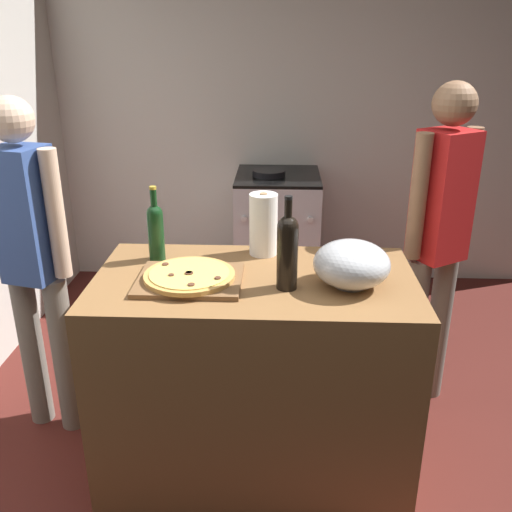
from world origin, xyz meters
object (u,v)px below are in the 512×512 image
wine_bottle_clear (156,229)px  stove (277,236)px  mixing_bowl (352,264)px  wine_bottle_green (287,249)px  pizza (189,275)px  person_in_red (438,232)px  person_in_stripes (32,254)px  paper_towel_roll (263,224)px

wine_bottle_clear → stove: bearing=72.5°
mixing_bowl → stove: (-0.29, 1.81, -0.55)m
wine_bottle_green → mixing_bowl: bearing=6.9°
wine_bottle_green → stove: wine_bottle_green is taller
pizza → person_in_red: person_in_red is taller
wine_bottle_green → stove: (-0.05, 1.84, -0.62)m
person_in_stripes → pizza: bearing=-22.2°
mixing_bowl → wine_bottle_green: 0.25m
wine_bottle_clear → mixing_bowl: bearing=-16.2°
person_in_red → wine_bottle_green: bearing=-139.5°
pizza → wine_bottle_clear: bearing=127.2°
stove → wine_bottle_green: bearing=-88.6°
paper_towel_roll → person_in_red: person_in_red is taller
person_in_stripes → person_in_red: 1.86m
mixing_bowl → wine_bottle_clear: 0.82m
stove → person_in_stripes: (-1.08, -1.50, 0.45)m
paper_towel_roll → stove: paper_towel_roll is taller
pizza → wine_bottle_green: 0.40m
wine_bottle_green → person_in_red: bearing=40.5°
paper_towel_roll → wine_bottle_green: bearing=-74.0°
paper_towel_roll → person_in_stripes: 1.03m
pizza → person_in_red: bearing=28.1°
paper_towel_roll → person_in_stripes: bearing=-179.6°
mixing_bowl → stove: 1.92m
wine_bottle_clear → stove: wine_bottle_clear is taller
wine_bottle_clear → pizza: bearing=-52.8°
wine_bottle_green → person_in_stripes: size_ratio=0.23×
paper_towel_roll → mixing_bowl: bearing=-42.8°
pizza → wine_bottle_green: size_ratio=0.98×
mixing_bowl → person_in_stripes: size_ratio=0.18×
paper_towel_roll → wine_bottle_clear: 0.45m
person_in_stripes → stove: bearing=54.4°
wine_bottle_clear → person_in_stripes: size_ratio=0.20×
wine_bottle_green → paper_towel_roll: bearing=106.0°
wine_bottle_green → stove: bearing=91.4°
person_in_stripes → person_in_red: person_in_red is taller
wine_bottle_clear → person_in_red: (1.26, 0.36, -0.12)m
mixing_bowl → person_in_stripes: (-1.36, 0.31, -0.10)m
person_in_stripes → wine_bottle_clear: bearing=-7.9°
stove → paper_towel_roll: bearing=-92.0°
paper_towel_roll → wine_bottle_clear: (-0.45, -0.09, 0.00)m
mixing_bowl → wine_bottle_clear: wine_bottle_clear is taller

